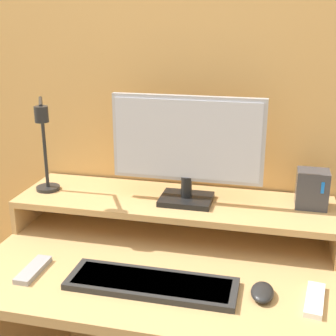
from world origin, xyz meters
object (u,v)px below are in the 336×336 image
desk_lamp (44,146)px  remote_secondary (315,300)px  keyboard (152,283)px  monitor (187,146)px  remote_control (33,270)px  mouse (262,292)px  router_dock (312,189)px

desk_lamp → remote_secondary: bearing=-16.2°
keyboard → remote_secondary: (0.44, 0.03, -0.00)m
monitor → remote_control: 0.61m
monitor → remote_control: size_ratio=3.33×
mouse → remote_secondary: size_ratio=0.62×
desk_lamp → router_dock: size_ratio=2.70×
mouse → router_dock: bearing=70.7°
desk_lamp → router_dock: (0.88, 0.11, -0.12)m
mouse → remote_control: mouse is taller
remote_control → keyboard: bearing=1.0°
remote_control → monitor: bearing=42.3°
desk_lamp → mouse: size_ratio=3.46×
remote_secondary → monitor: bearing=142.0°
router_dock → remote_control: router_dock is taller
keyboard → remote_control: size_ratio=3.18×
monitor → desk_lamp: monitor is taller
remote_control → desk_lamp: bearing=107.0°
mouse → keyboard: bearing=-176.1°
remote_control → remote_secondary: same height
monitor → remote_control: (-0.39, -0.35, -0.31)m
desk_lamp → router_dock: desk_lamp is taller
remote_control → mouse: bearing=2.3°
monitor → remote_secondary: 0.60m
keyboard → mouse: mouse is taller
keyboard → router_dock: bearing=42.5°
router_dock → desk_lamp: bearing=-172.7°
monitor → mouse: 0.52m
desk_lamp → keyboard: (0.45, -0.28, -0.29)m
router_dock → mouse: 0.43m
monitor → remote_secondary: bearing=-38.0°
keyboard → remote_secondary: keyboard is taller
router_dock → remote_control: bearing=-153.0°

